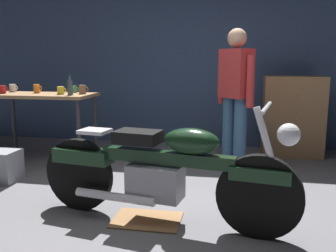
# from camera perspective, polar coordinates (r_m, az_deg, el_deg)

# --- Properties ---
(ground_plane) EXTENTS (12.00, 12.00, 0.00)m
(ground_plane) POSITION_cam_1_polar(r_m,az_deg,el_deg) (3.25, -3.04, -13.52)
(ground_plane) COLOR slate
(back_wall) EXTENTS (8.00, 0.12, 3.10)m
(back_wall) POSITION_cam_1_polar(r_m,az_deg,el_deg) (5.74, 3.47, 12.61)
(back_wall) COLOR #384C70
(back_wall) RESTS_ON ground_plane
(workbench) EXTENTS (1.30, 0.64, 0.90)m
(workbench) POSITION_cam_1_polar(r_m,az_deg,el_deg) (4.87, -19.06, 3.51)
(workbench) COLOR #99724C
(workbench) RESTS_ON ground_plane
(motorcycle) EXTENTS (2.17, 0.69, 1.00)m
(motorcycle) POSITION_cam_1_polar(r_m,az_deg,el_deg) (2.93, -0.81, -6.82)
(motorcycle) COLOR black
(motorcycle) RESTS_ON ground_plane
(person_standing) EXTENTS (0.42, 0.45, 1.67)m
(person_standing) POSITION_cam_1_polar(r_m,az_deg,el_deg) (4.34, 10.50, 4.98)
(person_standing) COLOR #375B84
(person_standing) RESTS_ON ground_plane
(wooden_dresser) EXTENTS (0.80, 0.47, 1.10)m
(wooden_dresser) POSITION_cam_1_polar(r_m,az_deg,el_deg) (5.31, 18.92, 1.44)
(wooden_dresser) COLOR #99724C
(wooden_dresser) RESTS_ON ground_plane
(drip_tray) EXTENTS (0.56, 0.40, 0.01)m
(drip_tray) POSITION_cam_1_polar(r_m,az_deg,el_deg) (3.12, -3.32, -14.45)
(drip_tray) COLOR olive
(drip_tray) RESTS_ON ground_plane
(mug_red_diner) EXTENTS (0.11, 0.07, 0.10)m
(mug_red_diner) POSITION_cam_1_polar(r_m,az_deg,el_deg) (5.02, -24.41, 5.21)
(mug_red_diner) COLOR red
(mug_red_diner) RESTS_ON workbench
(mug_orange_travel) EXTENTS (0.11, 0.07, 0.11)m
(mug_orange_travel) POSITION_cam_1_polar(r_m,az_deg,el_deg) (4.94, -19.83, 5.52)
(mug_orange_travel) COLOR orange
(mug_orange_travel) RESTS_ON workbench
(mug_green_speckled) EXTENTS (0.12, 0.09, 0.09)m
(mug_green_speckled) POSITION_cam_1_polar(r_m,az_deg,el_deg) (4.85, -14.57, 5.58)
(mug_green_speckled) COLOR #3D7F4C
(mug_green_speckled) RESTS_ON workbench
(mug_yellow_tall) EXTENTS (0.12, 0.08, 0.10)m
(mug_yellow_tall) POSITION_cam_1_polar(r_m,az_deg,el_deg) (4.64, -16.43, 5.35)
(mug_yellow_tall) COLOR yellow
(mug_yellow_tall) RESTS_ON workbench
(mug_white_ceramic) EXTENTS (0.12, 0.08, 0.10)m
(mug_white_ceramic) POSITION_cam_1_polar(r_m,az_deg,el_deg) (5.24, -23.11, 5.49)
(mug_white_ceramic) COLOR white
(mug_white_ceramic) RESTS_ON workbench
(mug_brown_stoneware) EXTENTS (0.12, 0.08, 0.11)m
(mug_brown_stoneware) POSITION_cam_1_polar(r_m,az_deg,el_deg) (4.64, -13.21, 5.58)
(mug_brown_stoneware) COLOR brown
(mug_brown_stoneware) RESTS_ON workbench
(bottle) EXTENTS (0.06, 0.06, 0.24)m
(bottle) POSITION_cam_1_polar(r_m,az_deg,el_deg) (4.51, -15.07, 5.91)
(bottle) COLOR #3F4C59
(bottle) RESTS_ON workbench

